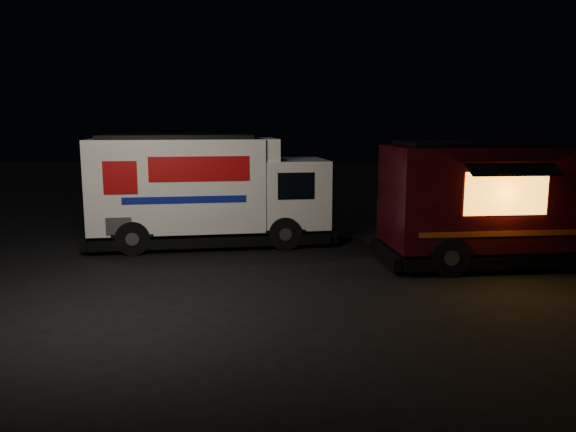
% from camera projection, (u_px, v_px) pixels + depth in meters
% --- Properties ---
extents(ground, '(80.00, 80.00, 0.00)m').
position_uv_depth(ground, '(272.00, 274.00, 14.38)').
color(ground, black).
rests_on(ground, ground).
extents(white_truck, '(8.04, 4.21, 3.47)m').
position_uv_depth(white_truck, '(211.00, 190.00, 17.68)').
color(white_truck, white).
rests_on(white_truck, ground).
extents(red_truck, '(7.52, 3.81, 3.34)m').
position_uv_depth(red_truck, '(511.00, 203.00, 15.27)').
color(red_truck, '#3A0A11').
rests_on(red_truck, ground).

